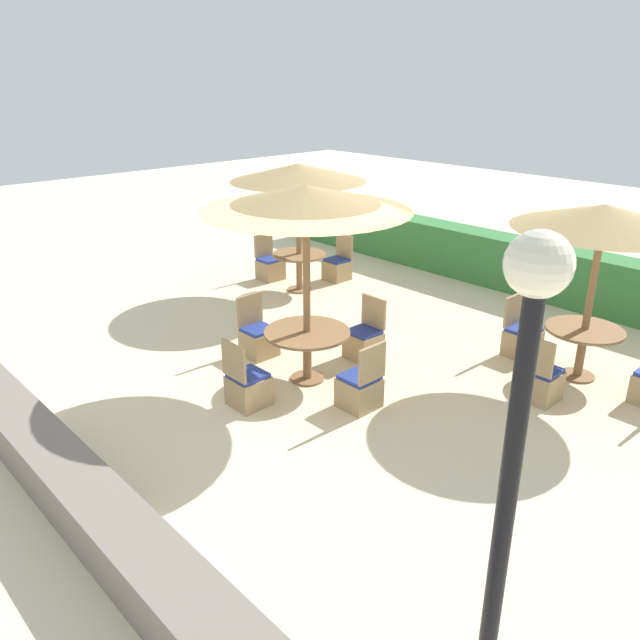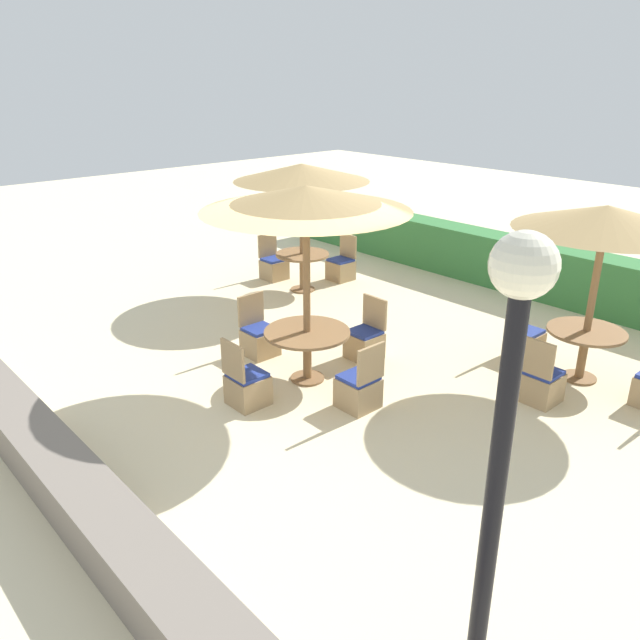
{
  "view_description": "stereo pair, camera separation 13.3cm",
  "coord_description": "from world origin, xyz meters",
  "px_view_note": "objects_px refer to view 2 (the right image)",
  "views": [
    {
      "loc": [
        5.77,
        -4.79,
        4.05
      ],
      "look_at": [
        0.0,
        0.6,
        0.9
      ],
      "focal_mm": 35.0,
      "sensor_mm": 36.0,
      "label": 1
    },
    {
      "loc": [
        5.86,
        -4.69,
        4.05
      ],
      "look_at": [
        0.0,
        0.6,
        0.9
      ],
      "focal_mm": 35.0,
      "sensor_mm": 36.0,
      "label": 2
    }
  ],
  "objects_px": {
    "patio_chair_center_west": "(259,338)",
    "parasol_back_left": "(301,173)",
    "patio_chair_back_right_south": "(540,383)",
    "patio_chair_center_south": "(247,386)",
    "parasol_back_right": "(606,219)",
    "round_table_back_right": "(585,341)",
    "round_table_center": "(307,340)",
    "patio_chair_back_right_west": "(523,341)",
    "round_table_back_left": "(302,262)",
    "patio_chair_center_east": "(359,389)",
    "lamp_post": "(507,402)",
    "patio_chair_center_north": "(365,342)",
    "patio_chair_back_left_north": "(341,267)",
    "parasol_center": "(306,199)",
    "patio_chair_back_left_west": "(274,267)"
  },
  "relations": [
    {
      "from": "patio_chair_center_west",
      "to": "parasol_back_left",
      "type": "relative_size",
      "value": 0.36
    },
    {
      "from": "patio_chair_back_right_south",
      "to": "patio_chair_center_south",
      "type": "height_order",
      "value": "same"
    },
    {
      "from": "parasol_back_right",
      "to": "round_table_back_right",
      "type": "bearing_deg",
      "value": 63.43
    },
    {
      "from": "patio_chair_back_right_south",
      "to": "round_table_center",
      "type": "relative_size",
      "value": 0.78
    },
    {
      "from": "patio_chair_back_right_west",
      "to": "round_table_back_left",
      "type": "bearing_deg",
      "value": -84.33
    },
    {
      "from": "round_table_back_left",
      "to": "parasol_back_right",
      "type": "bearing_deg",
      "value": 4.18
    },
    {
      "from": "patio_chair_center_west",
      "to": "patio_chair_center_east",
      "type": "height_order",
      "value": "same"
    },
    {
      "from": "lamp_post",
      "to": "round_table_back_left",
      "type": "relative_size",
      "value": 3.17
    },
    {
      "from": "patio_chair_back_right_west",
      "to": "patio_chair_center_north",
      "type": "xyz_separation_m",
      "value": [
        -1.59,
        -1.81,
        0.0
      ]
    },
    {
      "from": "patio_chair_back_right_west",
      "to": "patio_chair_center_north",
      "type": "relative_size",
      "value": 1.0
    },
    {
      "from": "round_table_center",
      "to": "patio_chair_back_left_north",
      "type": "bearing_deg",
      "value": 130.18
    },
    {
      "from": "patio_chair_center_west",
      "to": "patio_chair_back_right_west",
      "type": "bearing_deg",
      "value": 136.8
    },
    {
      "from": "patio_chair_center_north",
      "to": "patio_chair_back_left_north",
      "type": "xyz_separation_m",
      "value": [
        -3.01,
        2.39,
        0.0
      ]
    },
    {
      "from": "patio_chair_back_right_west",
      "to": "patio_chair_center_east",
      "type": "bearing_deg",
      "value": -11.07
    },
    {
      "from": "lamp_post",
      "to": "parasol_center",
      "type": "height_order",
      "value": "lamp_post"
    },
    {
      "from": "patio_chair_back_right_south",
      "to": "round_table_back_left",
      "type": "relative_size",
      "value": 0.89
    },
    {
      "from": "patio_chair_center_west",
      "to": "patio_chair_back_left_north",
      "type": "relative_size",
      "value": 1.0
    },
    {
      "from": "patio_chair_back_left_west",
      "to": "patio_chair_center_west",
      "type": "bearing_deg",
      "value": 48.6
    },
    {
      "from": "round_table_center",
      "to": "patio_chair_center_west",
      "type": "distance_m",
      "value": 1.17
    },
    {
      "from": "parasol_center",
      "to": "patio_chair_center_east",
      "type": "bearing_deg",
      "value": -1.46
    },
    {
      "from": "patio_chair_back_right_south",
      "to": "patio_chair_center_east",
      "type": "distance_m",
      "value": 2.39
    },
    {
      "from": "round_table_center",
      "to": "patio_chair_center_south",
      "type": "distance_m",
      "value": 1.11
    },
    {
      "from": "patio_chair_back_left_north",
      "to": "parasol_back_right",
      "type": "bearing_deg",
      "value": 173.46
    },
    {
      "from": "lamp_post",
      "to": "parasol_back_right",
      "type": "relative_size",
      "value": 1.34
    },
    {
      "from": "parasol_back_right",
      "to": "patio_chair_back_left_north",
      "type": "relative_size",
      "value": 2.66
    },
    {
      "from": "parasol_back_right",
      "to": "patio_chair_center_west",
      "type": "relative_size",
      "value": 2.66
    },
    {
      "from": "patio_chair_back_right_west",
      "to": "parasol_center",
      "type": "height_order",
      "value": "parasol_center"
    },
    {
      "from": "round_table_back_right",
      "to": "patio_chair_back_left_west",
      "type": "distance_m",
      "value": 6.54
    },
    {
      "from": "patio_chair_back_right_west",
      "to": "patio_chair_center_west",
      "type": "relative_size",
      "value": 1.0
    },
    {
      "from": "patio_chair_center_south",
      "to": "patio_chair_back_left_north",
      "type": "bearing_deg",
      "value": 123.14
    },
    {
      "from": "patio_chair_back_right_west",
      "to": "patio_chair_back_right_south",
      "type": "height_order",
      "value": "same"
    },
    {
      "from": "patio_chair_back_right_south",
      "to": "round_table_center",
      "type": "height_order",
      "value": "patio_chair_back_right_south"
    },
    {
      "from": "round_table_back_right",
      "to": "patio_chair_back_right_west",
      "type": "height_order",
      "value": "patio_chair_back_right_west"
    },
    {
      "from": "round_table_center",
      "to": "patio_chair_center_east",
      "type": "height_order",
      "value": "patio_chair_center_east"
    },
    {
      "from": "patio_chair_center_south",
      "to": "parasol_center",
      "type": "bearing_deg",
      "value": 90.78
    },
    {
      "from": "parasol_back_right",
      "to": "patio_chair_back_right_west",
      "type": "distance_m",
      "value": 2.24
    },
    {
      "from": "patio_chair_center_north",
      "to": "patio_chair_back_left_north",
      "type": "height_order",
      "value": "same"
    },
    {
      "from": "parasol_back_left",
      "to": "patio_chair_back_left_west",
      "type": "bearing_deg",
      "value": 178.38
    },
    {
      "from": "lamp_post",
      "to": "patio_chair_back_left_west",
      "type": "height_order",
      "value": "lamp_post"
    },
    {
      "from": "patio_chair_back_right_west",
      "to": "parasol_back_left",
      "type": "xyz_separation_m",
      "value": [
        -4.62,
        -0.46,
        2.04
      ]
    },
    {
      "from": "patio_chair_back_right_south",
      "to": "patio_chair_center_north",
      "type": "relative_size",
      "value": 1.0
    },
    {
      "from": "parasol_back_right",
      "to": "patio_chair_center_east",
      "type": "height_order",
      "value": "parasol_back_right"
    },
    {
      "from": "patio_chair_back_left_north",
      "to": "patio_chair_back_left_west",
      "type": "bearing_deg",
      "value": 45.77
    },
    {
      "from": "patio_chair_center_south",
      "to": "parasol_back_left",
      "type": "distance_m",
      "value": 5.06
    },
    {
      "from": "round_table_back_right",
      "to": "round_table_back_left",
      "type": "xyz_separation_m",
      "value": [
        -5.56,
        -0.41,
        0.01
      ]
    },
    {
      "from": "patio_chair_center_west",
      "to": "round_table_back_left",
      "type": "relative_size",
      "value": 0.89
    },
    {
      "from": "parasol_center",
      "to": "patio_chair_back_left_west",
      "type": "relative_size",
      "value": 2.94
    },
    {
      "from": "parasol_back_right",
      "to": "patio_chair_back_right_west",
      "type": "xyz_separation_m",
      "value": [
        -0.94,
        0.05,
        -2.03
      ]
    },
    {
      "from": "round_table_back_right",
      "to": "patio_chair_back_right_south",
      "type": "relative_size",
      "value": 1.14
    },
    {
      "from": "lamp_post",
      "to": "patio_chair_center_north",
      "type": "height_order",
      "value": "lamp_post"
    }
  ]
}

